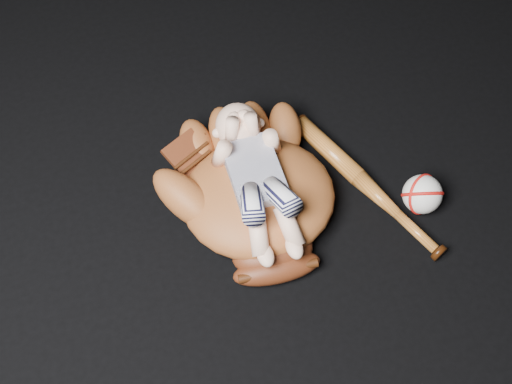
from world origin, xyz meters
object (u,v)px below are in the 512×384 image
baseball_bat (366,185)px  baseball (422,194)px  newborn_baby (259,181)px  baseball_glove (258,193)px

baseball_bat → baseball: baseball is taller
newborn_baby → baseball_bat: bearing=-2.7°
baseball_glove → baseball_bat: baseball_glove is taller
newborn_baby → baseball_bat: newborn_baby is taller
baseball → baseball_glove: bearing=166.5°
baseball_glove → baseball_bat: (0.23, -0.01, -0.05)m
newborn_baby → baseball: 0.34m
newborn_baby → baseball: (0.32, -0.07, -0.08)m
baseball_bat → baseball: 0.11m
baseball_glove → newborn_baby: size_ratio=1.26×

